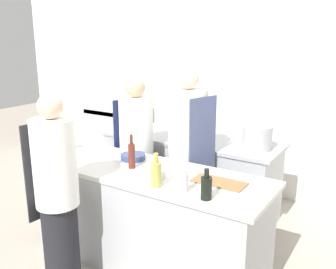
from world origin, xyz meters
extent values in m
plane|color=#A89E8E|center=(0.00, 0.00, 0.00)|extent=(16.00, 16.00, 0.00)
cube|color=silver|center=(0.00, 2.13, 1.40)|extent=(8.00, 0.06, 2.80)
cube|color=#A8AAAF|center=(0.00, 0.00, 0.44)|extent=(2.17, 0.74, 0.88)
cube|color=silver|center=(0.00, 0.00, 0.90)|extent=(2.26, 0.77, 0.04)
cube|color=#A8AAAF|center=(-0.22, 1.18, 0.44)|extent=(2.07, 0.71, 0.88)
cube|color=#A8AAAF|center=(-0.22, 1.18, 0.90)|extent=(2.16, 0.74, 0.04)
cube|color=#A8AAAF|center=(-1.81, 1.76, 0.51)|extent=(0.91, 0.65, 1.02)
cube|color=black|center=(-1.81, 1.44, 0.28)|extent=(0.72, 0.01, 0.36)
cube|color=black|center=(-1.81, 1.44, 0.98)|extent=(0.77, 0.01, 0.06)
cylinder|color=black|center=(-0.39, -0.69, 0.38)|extent=(0.29, 0.29, 0.77)
cylinder|color=white|center=(-0.39, -0.69, 1.12)|extent=(0.34, 0.34, 0.71)
cube|color=#2D2D33|center=(-0.57, -0.68, 1.02)|extent=(0.04, 0.33, 0.81)
sphere|color=beige|center=(-0.39, -0.69, 1.57)|extent=(0.20, 0.20, 0.20)
cylinder|color=black|center=(0.05, 0.64, 0.41)|extent=(0.34, 0.34, 0.82)
cylinder|color=silver|center=(0.05, 0.64, 1.20)|extent=(0.39, 0.39, 0.75)
cube|color=#4C567F|center=(0.25, 0.59, 1.09)|extent=(0.11, 0.36, 0.87)
sphere|color=beige|center=(0.05, 0.64, 1.68)|extent=(0.21, 0.21, 0.21)
cylinder|color=black|center=(-0.53, 0.55, 0.38)|extent=(0.31, 0.31, 0.77)
cylinder|color=white|center=(-0.53, 0.55, 1.11)|extent=(0.36, 0.36, 0.69)
cube|color=#19234C|center=(-0.70, 0.62, 1.01)|extent=(0.14, 0.33, 0.80)
sphere|color=tan|center=(-0.53, 0.55, 1.56)|extent=(0.21, 0.21, 0.21)
cylinder|color=#2D5175|center=(-1.05, 0.05, 1.02)|extent=(0.07, 0.07, 0.20)
cylinder|color=#2D5175|center=(-1.05, 0.05, 1.16)|extent=(0.03, 0.03, 0.08)
cylinder|color=#B2A84C|center=(0.28, -0.27, 1.02)|extent=(0.09, 0.09, 0.20)
cylinder|color=#B2A84C|center=(0.28, -0.27, 1.16)|extent=(0.04, 0.04, 0.08)
cylinder|color=silver|center=(0.52, -0.24, 1.00)|extent=(0.07, 0.07, 0.15)
cylinder|color=silver|center=(0.52, -0.24, 1.10)|extent=(0.03, 0.03, 0.06)
cylinder|color=#5B2319|center=(-0.15, -0.03, 1.04)|extent=(0.06, 0.06, 0.23)
cylinder|color=#5B2319|center=(-0.15, -0.03, 1.19)|extent=(0.03, 0.03, 0.09)
cylinder|color=black|center=(0.72, -0.27, 1.01)|extent=(0.08, 0.08, 0.17)
cylinder|color=black|center=(0.72, -0.27, 1.13)|extent=(0.04, 0.04, 0.07)
cylinder|color=navy|center=(-0.29, 0.17, 0.95)|extent=(0.24, 0.24, 0.05)
cylinder|color=white|center=(0.16, -0.11, 0.96)|extent=(0.16, 0.16, 0.08)
cylinder|color=#B2382D|center=(-0.99, -0.12, 0.97)|extent=(0.07, 0.07, 0.10)
cube|color=olive|center=(0.67, 0.07, 0.93)|extent=(0.44, 0.21, 0.01)
cylinder|color=#A8AAAF|center=(0.61, 1.15, 1.05)|extent=(0.31, 0.31, 0.25)
camera|label=1|loc=(1.84, -2.56, 2.09)|focal=40.00mm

